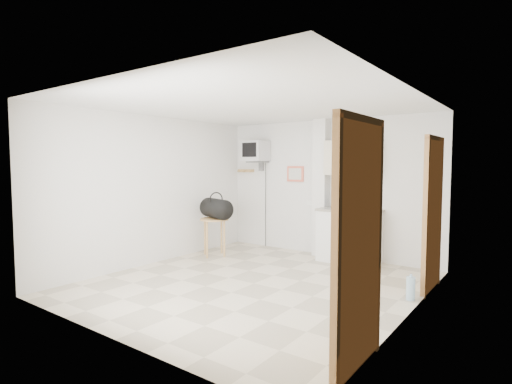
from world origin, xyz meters
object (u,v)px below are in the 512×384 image
Objects in this scene: crt_television at (256,152)px; duffel_bag at (216,208)px; round_table at (214,225)px; water_bottle at (411,288)px.

crt_television reaches higher than duffel_bag.
water_bottle is (3.59, -0.35, -0.43)m from round_table.
round_table is 2.13× the size of water_bottle.
duffel_bag is at bearing -98.27° from crt_television.
crt_television is 3.10× the size of round_table.
crt_television is 4.12m from water_bottle.
duffel_bag is (0.01, 0.04, 0.30)m from round_table.
crt_television is at bearing 81.49° from round_table.
crt_television is at bearing 102.36° from duffel_bag.
water_bottle is (3.58, -0.39, -0.73)m from duffel_bag.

